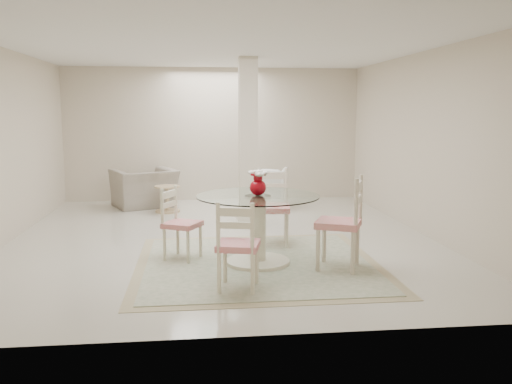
{
  "coord_description": "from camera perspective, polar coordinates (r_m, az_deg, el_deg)",
  "views": [
    {
      "loc": [
        -0.38,
        -7.68,
        1.82
      ],
      "look_at": [
        0.35,
        -1.22,
        0.85
      ],
      "focal_mm": 38.0,
      "sensor_mm": 36.0,
      "label": 1
    }
  ],
  "objects": [
    {
      "name": "dining_chair_south",
      "position": [
        5.47,
        -2.0,
        -5.01
      ],
      "size": [
        0.5,
        0.5,
        1.04
      ],
      "rotation": [
        0.0,
        0.0,
        2.91
      ],
      "color": "#F2EAC7",
      "rests_on": "ground"
    },
    {
      "name": "dining_chair_west",
      "position": [
        6.73,
        -8.25,
        -2.73
      ],
      "size": [
        0.54,
        0.54,
        0.99
      ],
      "rotation": [
        0.0,
        0.0,
        1.08
      ],
      "color": "#EEE8C4",
      "rests_on": "ground"
    },
    {
      "name": "ground",
      "position": [
        7.91,
        -3.52,
        -4.85
      ],
      "size": [
        7.0,
        7.0,
        0.0
      ],
      "primitive_type": "plane",
      "color": "beige",
      "rests_on": "ground"
    },
    {
      "name": "dining_chair_east",
      "position": [
        6.28,
        9.4,
        -2.51
      ],
      "size": [
        0.64,
        0.64,
        1.21
      ],
      "rotation": [
        0.0,
        0.0,
        -1.99
      ],
      "color": "beige",
      "rests_on": "ground"
    },
    {
      "name": "room_shell",
      "position": [
        7.69,
        -3.64,
        8.73
      ],
      "size": [
        6.02,
        7.02,
        2.71
      ],
      "color": "beige",
      "rests_on": "ground"
    },
    {
      "name": "column",
      "position": [
        9.04,
        -0.84,
        5.5
      ],
      "size": [
        0.3,
        0.3,
        2.7
      ],
      "primitive_type": "cube",
      "color": "beige",
      "rests_on": "ground"
    },
    {
      "name": "armchair_white",
      "position": [
        10.44,
        0.94,
        0.55
      ],
      "size": [
        0.99,
        1.01,
        0.76
      ],
      "primitive_type": "imported",
      "rotation": [
        0.0,
        0.0,
        2.89
      ],
      "color": "white",
      "rests_on": "ground"
    },
    {
      "name": "area_rug",
      "position": [
        6.57,
        0.2,
        -7.55
      ],
      "size": [
        2.9,
        2.9,
        0.02
      ],
      "color": "tan",
      "rests_on": "ground"
    },
    {
      "name": "side_table",
      "position": [
        9.98,
        -9.3,
        -0.83
      ],
      "size": [
        0.46,
        0.46,
        0.48
      ],
      "color": "tan",
      "rests_on": "ground"
    },
    {
      "name": "red_vase",
      "position": [
        6.36,
        0.21,
        0.97
      ],
      "size": [
        0.23,
        0.22,
        0.3
      ],
      "color": "#A30511",
      "rests_on": "dining_table"
    },
    {
      "name": "dining_chair_north",
      "position": [
        7.42,
        1.76,
        -0.95
      ],
      "size": [
        0.52,
        0.52,
        1.15
      ],
      "rotation": [
        0.0,
        0.0,
        -0.14
      ],
      "color": "beige",
      "rests_on": "ground"
    },
    {
      "name": "dining_table",
      "position": [
        6.46,
        0.2,
        -3.97
      ],
      "size": [
        1.46,
        1.46,
        0.84
      ],
      "rotation": [
        0.0,
        0.0,
        -0.33
      ],
      "color": "#F0E5C6",
      "rests_on": "ground"
    },
    {
      "name": "recliner_taupe",
      "position": [
        10.61,
        -11.68,
        0.4
      ],
      "size": [
        1.41,
        1.34,
        0.72
      ],
      "primitive_type": "imported",
      "rotation": [
        0.0,
        0.0,
        3.57
      ],
      "color": "#9E9483",
      "rests_on": "ground"
    }
  ]
}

